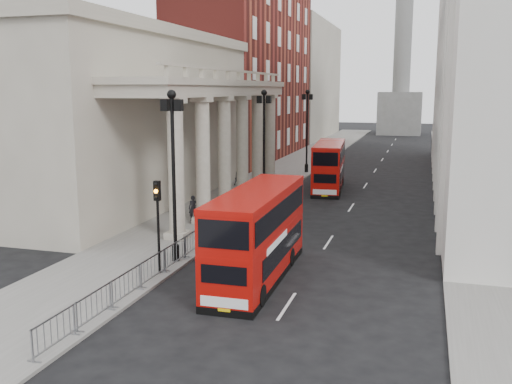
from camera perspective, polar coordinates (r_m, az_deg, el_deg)
name	(u,v)px	position (r m, az deg, el deg)	size (l,w,h in m)	color
ground	(150,291)	(25.00, -10.59, -9.71)	(260.00, 260.00, 0.00)	black
sidewalk_west	(268,180)	(53.38, 1.23, 1.17)	(6.00, 140.00, 0.12)	slate
sidewalk_east	(454,189)	(51.60, 19.19, 0.28)	(3.00, 140.00, 0.12)	slate
kerb	(299,182)	(52.69, 4.33, 1.03)	(0.20, 140.00, 0.14)	slate
portico_building	(131,122)	(44.43, -12.39, 6.82)	(9.00, 28.00, 12.00)	gray
brick_building	(249,69)	(72.15, -0.74, 12.24)	(9.00, 32.00, 22.00)	maroon
west_building_far	(302,81)	(103.11, 4.66, 11.04)	(9.00, 30.00, 20.00)	gray
east_building	(494,40)	(53.24, 22.67, 13.81)	(8.00, 55.00, 25.00)	beige
monument_column	(403,49)	(113.20, 14.46, 13.71)	(8.00, 8.00, 54.20)	#60605E
lamp_post_south	(173,164)	(27.62, -8.26, 2.75)	(1.05, 0.44, 8.32)	black
lamp_post_mid	(264,138)	(42.59, 0.81, 5.45)	(1.05, 0.44, 8.32)	black
lamp_post_north	(307,125)	(58.11, 5.13, 6.68)	(1.05, 0.44, 8.32)	black
traffic_light	(158,210)	(26.08, -9.82, -1.75)	(0.28, 0.33, 4.30)	black
crowd_barriers	(164,260)	(26.83, -9.14, -6.77)	(0.50, 18.75, 1.10)	gray
bus_near	(258,233)	(25.57, 0.17, -4.08)	(2.43, 9.49, 4.08)	#A90C07
bus_far	(329,165)	(49.01, 7.33, 2.68)	(3.12, 9.47, 4.01)	#B50D08
pedestrian_a	(193,208)	(36.76, -6.29, -1.63)	(0.60, 0.39, 1.64)	black
pedestrian_b	(205,201)	(38.57, -5.12, -0.95)	(0.86, 0.67, 1.78)	black
pedestrian_c	(239,181)	(46.79, -1.73, 1.08)	(0.88, 0.57, 1.80)	black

